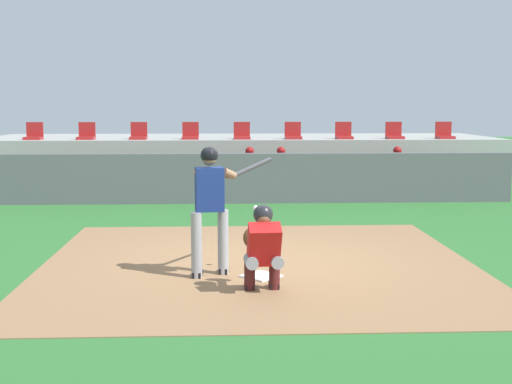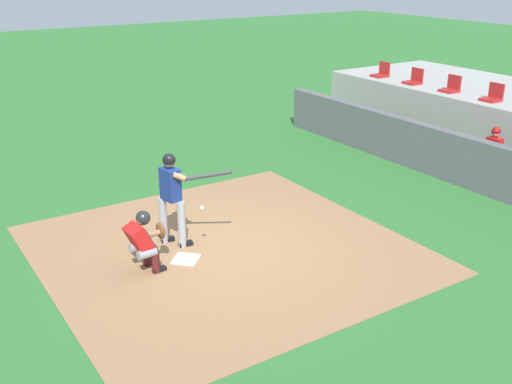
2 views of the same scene
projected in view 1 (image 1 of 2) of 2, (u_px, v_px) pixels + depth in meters
The scene contains 20 objects.
ground_plane at pixel (258, 264), 10.30m from camera, with size 80.00×80.00×0.00m, color #2D6B2D.
dirt_infield at pixel (258, 264), 10.30m from camera, with size 6.40×6.40×0.01m, color #936B47.
home_plate at pixel (261, 276), 9.51m from camera, with size 0.44×0.44×0.02m, color white.
batter_at_plate at pixel (211, 202), 9.46m from camera, with size 1.16×0.98×1.80m.
catcher_crouched at pixel (262, 245), 8.70m from camera, with size 0.50×1.50×1.13m.
dugout_wall at pixel (245, 178), 16.67m from camera, with size 13.00×0.30×1.20m, color #59595E.
dugout_bench at pixel (244, 189), 17.71m from camera, with size 11.80×0.44×0.45m, color olive.
dugout_player_0 at pixel (250, 172), 17.50m from camera, with size 0.49×0.70×1.30m.
dugout_player_1 at pixel (281, 172), 17.54m from camera, with size 0.49×0.70×1.30m.
dugout_player_2 at pixel (398, 171), 17.67m from camera, with size 0.49×0.70×1.30m.
stands_platform at pixel (241, 160), 21.02m from camera, with size 15.00×4.40×1.40m, color #9E9E99.
stadium_seat_0 at pixel (34, 135), 19.14m from camera, with size 0.46×0.46×0.48m.
stadium_seat_1 at pixel (86, 135), 19.21m from camera, with size 0.46×0.46×0.48m.
stadium_seat_2 at pixel (139, 134), 19.27m from camera, with size 0.46×0.46×0.48m.
stadium_seat_3 at pixel (190, 134), 19.34m from camera, with size 0.46×0.46×0.48m.
stadium_seat_4 at pixel (242, 134), 19.40m from camera, with size 0.46×0.46×0.48m.
stadium_seat_5 at pixel (293, 134), 19.47m from camera, with size 0.46×0.46×0.48m.
stadium_seat_6 at pixel (344, 134), 19.53m from camera, with size 0.46×0.46×0.48m.
stadium_seat_7 at pixel (394, 134), 19.60m from camera, with size 0.46×0.46×0.48m.
stadium_seat_8 at pixel (444, 134), 19.66m from camera, with size 0.46×0.46×0.48m.
Camera 1 is at (-0.49, -10.07, 2.37)m, focal length 48.48 mm.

